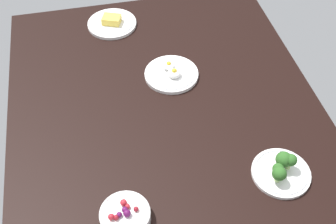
{
  "coord_description": "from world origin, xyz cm",
  "views": [
    {
      "loc": [
        -97.06,
        21.19,
        118.22
      ],
      "look_at": [
        0.0,
        0.0,
        6.0
      ],
      "focal_mm": 45.2,
      "sensor_mm": 36.0,
      "label": 1
    }
  ],
  "objects_px": {
    "plate_eggs": "(172,73)",
    "plate_cheese": "(112,23)",
    "bowl_berries": "(125,216)",
    "plate_broccoli": "(282,170)"
  },
  "relations": [
    {
      "from": "plate_eggs",
      "to": "plate_cheese",
      "type": "xyz_separation_m",
      "value": [
        0.37,
        0.19,
        -0.0
      ]
    },
    {
      "from": "plate_eggs",
      "to": "bowl_berries",
      "type": "relative_size",
      "value": 1.4
    },
    {
      "from": "plate_eggs",
      "to": "plate_cheese",
      "type": "distance_m",
      "value": 0.42
    },
    {
      "from": "plate_cheese",
      "to": "plate_eggs",
      "type": "bearing_deg",
      "value": -153.51
    },
    {
      "from": "plate_eggs",
      "to": "bowl_berries",
      "type": "height_order",
      "value": "bowl_berries"
    },
    {
      "from": "bowl_berries",
      "to": "plate_broccoli",
      "type": "relative_size",
      "value": 0.8
    },
    {
      "from": "plate_cheese",
      "to": "plate_broccoli",
      "type": "distance_m",
      "value": 0.99
    },
    {
      "from": "plate_cheese",
      "to": "plate_broccoli",
      "type": "bearing_deg",
      "value": -154.45
    },
    {
      "from": "bowl_berries",
      "to": "plate_eggs",
      "type": "bearing_deg",
      "value": -25.02
    },
    {
      "from": "plate_cheese",
      "to": "bowl_berries",
      "type": "bearing_deg",
      "value": 175.1
    }
  ]
}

